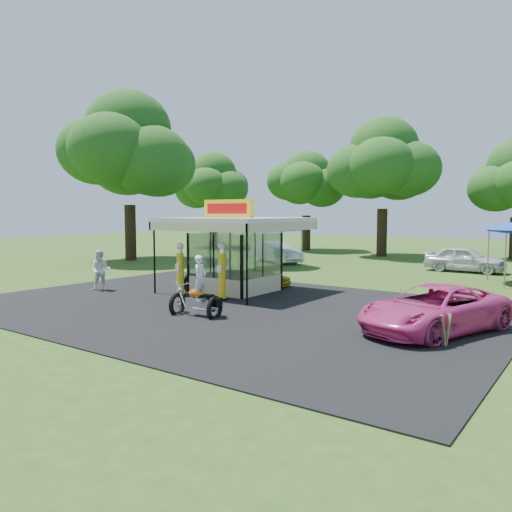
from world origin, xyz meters
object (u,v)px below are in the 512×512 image
object	(u,v)px
motorcycle	(199,292)
a_frame_sign	(439,329)
bg_car_c	(465,259)
tent_west	(273,225)
gas_station_kiosk	(235,253)
bg_car_a	(277,252)
gas_pump_right	(222,273)
gas_pump_left	(180,271)
kiosk_car	(263,276)
spectator_west	(101,270)
pink_sedan	(434,309)

from	to	relation	value
motorcycle	a_frame_sign	size ratio (longest dim) A/B	2.50
bg_car_c	tent_west	size ratio (longest dim) A/B	1.06
gas_station_kiosk	bg_car_a	xyz separation A→B (m)	(-5.82, 12.25, -1.02)
gas_pump_right	motorcycle	distance (m)	3.25
tent_west	bg_car_a	bearing A→B (deg)	117.81
gas_pump_left	kiosk_car	size ratio (longest dim) A/B	0.83
gas_station_kiosk	kiosk_car	bearing A→B (deg)	90.00
gas_pump_right	spectator_west	distance (m)	6.33
gas_pump_left	gas_pump_right	size ratio (longest dim) A/B	0.96
gas_station_kiosk	pink_sedan	distance (m)	10.04
gas_pump_right	pink_sedan	world-z (taller)	gas_pump_right
gas_pump_right	kiosk_car	xyz separation A→B (m)	(-0.96, 4.32, -0.68)
gas_pump_right	tent_west	bearing A→B (deg)	114.70
a_frame_sign	motorcycle	bearing A→B (deg)	-156.32
bg_car_a	gas_pump_right	bearing A→B (deg)	-132.33
gas_station_kiosk	pink_sedan	world-z (taller)	gas_station_kiosk
gas_station_kiosk	gas_pump_left	xyz separation A→B (m)	(-1.03, -2.49, -0.66)
kiosk_car	tent_west	world-z (taller)	tent_west
tent_west	motorcycle	bearing A→B (deg)	-65.21
kiosk_car	tent_west	bearing A→B (deg)	30.84
gas_station_kiosk	tent_west	bearing A→B (deg)	114.76
gas_pump_left	a_frame_sign	xyz separation A→B (m)	(11.18, -1.54, -0.67)
spectator_west	bg_car_a	xyz separation A→B (m)	(-0.58, 15.64, -0.19)
bg_car_c	pink_sedan	bearing A→B (deg)	-167.84
gas_station_kiosk	gas_pump_left	world-z (taller)	gas_station_kiosk
gas_station_kiosk	spectator_west	size ratio (longest dim) A/B	2.83
bg_car_a	a_frame_sign	bearing A→B (deg)	-113.14
gas_station_kiosk	motorcycle	size ratio (longest dim) A/B	2.42
gas_pump_right	kiosk_car	world-z (taller)	gas_pump_right
a_frame_sign	kiosk_car	distance (m)	11.91
motorcycle	kiosk_car	size ratio (longest dim) A/B	0.79
gas_pump_left	gas_pump_right	distance (m)	2.03
gas_pump_left	bg_car_a	world-z (taller)	gas_pump_left
pink_sedan	motorcycle	bearing A→B (deg)	-141.34
gas_station_kiosk	bg_car_a	size ratio (longest dim) A/B	1.17
gas_pump_right	a_frame_sign	world-z (taller)	gas_pump_right
motorcycle	spectator_west	distance (m)	7.75
pink_sedan	bg_car_a	distance (m)	21.45
spectator_west	bg_car_a	world-z (taller)	spectator_west
gas_pump_left	a_frame_sign	bearing A→B (deg)	-7.82
kiosk_car	a_frame_sign	bearing A→B (deg)	-121.55
pink_sedan	kiosk_car	bearing A→B (deg)	173.67
bg_car_c	kiosk_car	bearing A→B (deg)	153.18
spectator_west	bg_car_c	xyz separation A→B (m)	(11.83, 17.61, -0.16)
gas_station_kiosk	bg_car_c	xyz separation A→B (m)	(6.60, 14.22, -0.99)
tent_west	pink_sedan	bearing A→B (deg)	-41.16
gas_station_kiosk	motorcycle	world-z (taller)	gas_station_kiosk
gas_pump_left	spectator_west	xyz separation A→B (m)	(-4.20, -0.90, -0.17)
motorcycle	pink_sedan	bearing A→B (deg)	10.68
spectator_west	bg_car_a	size ratio (longest dim) A/B	0.41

